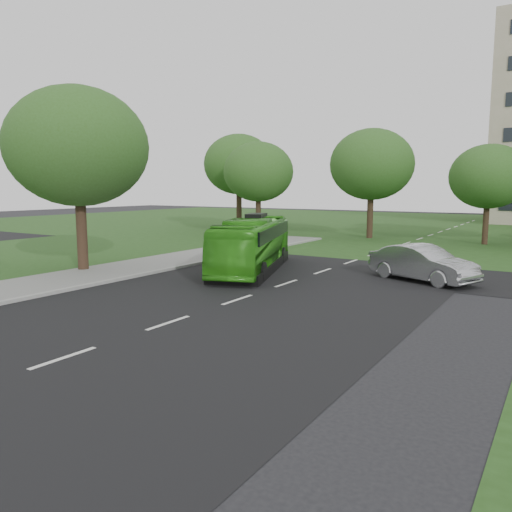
% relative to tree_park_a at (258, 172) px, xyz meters
% --- Properties ---
extents(ground, '(160.00, 160.00, 0.00)m').
position_rel_tree_park_a_xyz_m(ground, '(13.87, -25.84, -5.85)').
color(ground, black).
rests_on(ground, ground).
extents(street_surfaces, '(120.00, 120.00, 0.15)m').
position_rel_tree_park_a_xyz_m(street_surfaces, '(13.49, -3.09, -5.82)').
color(street_surfaces, black).
rests_on(street_surfaces, ground).
extents(tree_park_a, '(6.48, 6.48, 8.62)m').
position_rel_tree_park_a_xyz_m(tree_park_a, '(0.00, 0.00, 0.00)').
color(tree_park_a, black).
rests_on(tree_park_a, ground).
extents(tree_park_b, '(7.21, 7.21, 9.45)m').
position_rel_tree_park_a_xyz_m(tree_park_b, '(9.90, 2.62, 0.53)').
color(tree_park_b, black).
rests_on(tree_park_b, ground).
extents(tree_park_c, '(5.81, 5.81, 7.72)m').
position_rel_tree_park_a_xyz_m(tree_park_c, '(19.23, 2.56, -0.61)').
color(tree_park_c, black).
rests_on(tree_park_c, ground).
extents(tree_park_f, '(7.57, 7.57, 10.11)m').
position_rel_tree_park_a_xyz_m(tree_park_f, '(-5.83, 5.40, 1.03)').
color(tree_park_f, black).
rests_on(tree_park_f, ground).
extents(tree_side_near, '(7.16, 7.16, 9.51)m').
position_rel_tree_park_a_xyz_m(tree_side_near, '(3.17, -22.57, 0.61)').
color(tree_side_near, black).
rests_on(tree_side_near, ground).
extents(bus, '(5.64, 10.22, 2.79)m').
position_rel_tree_park_a_xyz_m(bus, '(10.50, -17.47, -4.45)').
color(bus, '#329A19').
rests_on(bus, ground).
extents(sedan, '(5.48, 3.68, 1.71)m').
position_rel_tree_park_a_xyz_m(sedan, '(18.99, -15.84, -4.99)').
color(sedan, '#B4B4B9').
rests_on(sedan, ground).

